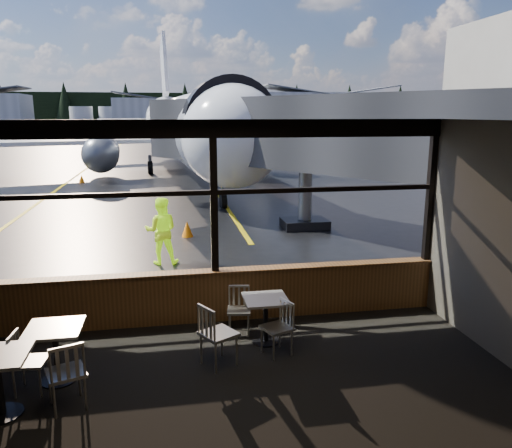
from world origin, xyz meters
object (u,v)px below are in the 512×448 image
object	(u,v)px
jet_bridge	(321,160)
chair_near_e	(277,328)
chair_mid_w	(30,362)
ground_crew	(161,231)
cafe_table_left	(0,385)
chair_near_n	(239,311)
cafe_table_mid	(57,354)
cafe_table_near	(266,320)
airliner	(185,86)
chair_near_w	(219,334)
chair_mid_s	(66,373)
cone_nose	(187,229)
cone_wing	(82,179)

from	to	relation	value
jet_bridge	chair_near_e	world-z (taller)	jet_bridge
chair_near_e	chair_mid_w	distance (m)	3.42
ground_crew	cafe_table_left	bearing A→B (deg)	76.37
chair_near_n	cafe_table_mid	bearing A→B (deg)	31.33
cafe_table_near	cafe_table_mid	distance (m)	3.10
airliner	cafe_table_near	distance (m)	23.49
ground_crew	chair_near_n	bearing A→B (deg)	110.14
chair_near_w	chair_mid_s	distance (m)	2.10
cafe_table_left	chair_near_e	world-z (taller)	chair_near_e
airliner	jet_bridge	xyz separation A→B (m)	(3.11, -16.50, -2.89)
cone_nose	cone_wing	bearing A→B (deg)	111.11
cafe_table_left	cone_wing	xyz separation A→B (m)	(-2.37, 21.59, -0.19)
jet_bridge	chair_mid_w	size ratio (longest dim) A/B	12.38
chair_near_e	chair_near_w	size ratio (longest dim) A/B	0.88
chair_near_e	chair_mid_w	world-z (taller)	chair_near_e
cafe_table_left	ground_crew	distance (m)	6.39
jet_bridge	chair_mid_w	xyz separation A→B (m)	(-6.21, -7.39, -1.85)
cafe_table_left	chair_near_w	xyz separation A→B (m)	(2.72, 0.78, 0.08)
ground_crew	chair_mid_w	bearing A→B (deg)	77.04
airliner	cafe_table_mid	xyz separation A→B (m)	(-2.82, -23.67, -4.76)
cone_nose	cone_wing	world-z (taller)	cone_nose
chair_near_w	chair_near_e	bearing A→B (deg)	71.17
jet_bridge	chair_near_n	size ratio (longest dim) A/B	13.09
chair_mid_w	chair_near_n	bearing A→B (deg)	118.67
chair_mid_w	ground_crew	bearing A→B (deg)	168.52
cafe_table_near	cone_nose	bearing A→B (deg)	97.24
airliner	cone_nose	bearing A→B (deg)	-97.03
chair_mid_s	chair_mid_w	world-z (taller)	chair_mid_s
cone_wing	ground_crew	bearing A→B (deg)	-74.64
cafe_table_left	chair_mid_s	distance (m)	0.76
chair_near_w	ground_crew	size ratio (longest dim) A/B	0.59
jet_bridge	chair_near_w	distance (m)	8.22
cafe_table_near	chair_near_n	bearing A→B (deg)	133.54
airliner	chair_mid_s	world-z (taller)	airliner
chair_mid_s	cone_wing	xyz separation A→B (m)	(-3.13, 21.55, -0.25)
cafe_table_left	cone_wing	size ratio (longest dim) A/B	1.87
cafe_table_mid	chair_mid_w	bearing A→B (deg)	-142.62
chair_mid_w	cone_wing	distance (m)	21.25
chair_near_e	ground_crew	world-z (taller)	ground_crew
airliner	chair_near_e	distance (m)	23.92
cafe_table_left	chair_near_w	bearing A→B (deg)	15.98
cone_nose	jet_bridge	bearing A→B (deg)	-11.73
ground_crew	airliner	bearing A→B (deg)	-90.87
chair_near_w	cone_nose	bearing A→B (deg)	151.24
chair_near_w	ground_crew	distance (m)	5.38
cone_nose	chair_near_e	bearing A→B (deg)	-82.57
chair_near_e	cone_wing	world-z (taller)	chair_near_e
jet_bridge	chair_near_n	world-z (taller)	jet_bridge
cafe_table_mid	ground_crew	world-z (taller)	ground_crew
cafe_table_left	chair_mid_s	bearing A→B (deg)	2.82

